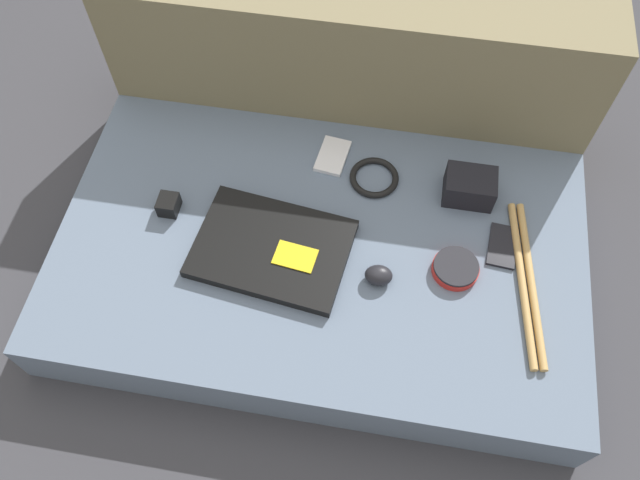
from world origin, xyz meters
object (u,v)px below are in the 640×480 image
(laptop, at_px, (272,248))
(speaker_puck, at_px, (456,268))
(charger_brick, at_px, (169,205))
(camera_pouch, at_px, (470,187))
(phone_silver, at_px, (502,246))
(phone_black, at_px, (333,156))
(computer_mouse, at_px, (379,275))

(laptop, xyz_separation_m, speaker_puck, (0.40, 0.02, -0.00))
(speaker_puck, bearing_deg, charger_brick, 175.52)
(laptop, xyz_separation_m, camera_pouch, (0.42, 0.22, 0.02))
(laptop, distance_m, phone_silver, 0.51)
(speaker_puck, xyz_separation_m, phone_black, (-0.31, 0.26, -0.01))
(computer_mouse, relative_size, phone_silver, 0.55)
(speaker_puck, height_order, phone_silver, speaker_puck)
(computer_mouse, height_order, charger_brick, same)
(charger_brick, bearing_deg, phone_silver, 1.99)
(phone_silver, bearing_deg, phone_black, 160.56)
(computer_mouse, distance_m, phone_black, 0.35)
(computer_mouse, bearing_deg, speaker_puck, 13.53)
(speaker_puck, distance_m, charger_brick, 0.66)
(camera_pouch, bearing_deg, charger_brick, -167.16)
(charger_brick, bearing_deg, camera_pouch, 12.84)
(speaker_puck, bearing_deg, phone_black, 139.67)
(computer_mouse, distance_m, speaker_puck, 0.17)
(phone_silver, height_order, camera_pouch, camera_pouch)
(laptop, bearing_deg, phone_silver, 18.05)
(computer_mouse, bearing_deg, charger_brick, 165.18)
(computer_mouse, xyz_separation_m, charger_brick, (-0.50, 0.10, 0.00))
(camera_pouch, bearing_deg, phone_black, 169.76)
(laptop, relative_size, computer_mouse, 5.77)
(laptop, relative_size, charger_brick, 7.14)
(camera_pouch, height_order, charger_brick, camera_pouch)
(speaker_puck, height_order, charger_brick, charger_brick)
(laptop, relative_size, camera_pouch, 3.16)
(computer_mouse, relative_size, charger_brick, 1.24)
(speaker_puck, relative_size, charger_brick, 2.02)
(phone_silver, bearing_deg, laptop, -164.32)
(camera_pouch, bearing_deg, phone_silver, -56.36)
(computer_mouse, bearing_deg, phone_silver, 22.46)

